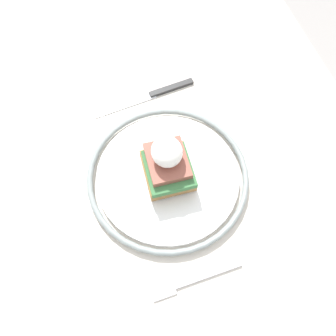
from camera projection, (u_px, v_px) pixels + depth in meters
ground_plane at (168, 262)px, 1.20m from camera, size 6.00×6.00×0.00m
dining_table at (169, 203)px, 0.66m from camera, size 1.12×0.76×0.72m
plate at (168, 175)px, 0.56m from camera, size 0.27×0.27×0.02m
sandwich at (168, 163)px, 0.52m from camera, size 0.09×0.08×0.08m
fork at (192, 280)px, 0.49m from camera, size 0.03×0.14×0.00m
knife at (153, 94)px, 0.64m from camera, size 0.05×0.21×0.01m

